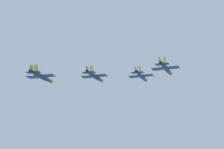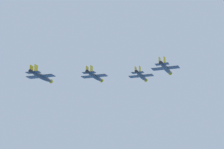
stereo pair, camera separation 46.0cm
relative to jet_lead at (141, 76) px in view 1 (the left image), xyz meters
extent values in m
ellipsoid|color=#2D3338|center=(-0.03, -0.01, -0.08)|extent=(14.78, 6.79, 1.93)
cone|color=gold|center=(7.85, 2.76, -0.08)|extent=(2.36, 2.18, 1.64)
ellipsoid|color=#334751|center=(3.08, 1.08, 0.64)|extent=(2.90, 2.22, 1.12)
cube|color=#2D3338|center=(-0.73, -0.26, -0.19)|extent=(6.78, 11.24, 0.19)
cube|color=gold|center=(-2.33, 4.29, -0.13)|extent=(3.16, 1.73, 0.23)
cube|color=gold|center=(0.86, -4.80, -0.13)|extent=(3.16, 1.73, 0.23)
cube|color=#2D3338|center=(-5.97, -2.10, -0.08)|extent=(3.93, 5.63, 0.19)
cube|color=gold|center=(-6.01, -1.09, 1.31)|extent=(2.11, 0.95, 2.78)
cube|color=gold|center=(-5.37, -2.91, 1.31)|extent=(2.11, 0.95, 2.78)
cylinder|color=black|center=(-7.50, -2.64, -0.08)|extent=(1.46, 1.63, 1.35)
ellipsoid|color=#2D3338|center=(-21.43, 8.53, -3.25)|extent=(14.78, 6.55, 1.92)
cone|color=gold|center=(-13.53, 11.16, -3.25)|extent=(2.34, 2.16, 1.63)
ellipsoid|color=#334751|center=(-18.31, 9.57, -2.53)|extent=(2.89, 2.18, 1.12)
cube|color=#2D3338|center=(-22.13, 8.29, -3.36)|extent=(6.62, 11.20, 0.19)
cube|color=gold|center=(-23.66, 12.85, -3.30)|extent=(3.15, 1.68, 0.23)
cube|color=gold|center=(-20.61, 3.74, -3.30)|extent=(3.15, 1.68, 0.23)
cube|color=#2D3338|center=(-27.38, 6.54, -3.25)|extent=(3.85, 5.60, 0.19)
cube|color=gold|center=(-27.40, 7.55, -1.86)|extent=(2.11, 0.92, 2.77)
cube|color=gold|center=(-26.79, 5.72, -1.86)|extent=(2.11, 0.92, 2.77)
cylinder|color=black|center=(-28.92, 6.03, -3.25)|extent=(1.44, 1.61, 1.34)
ellipsoid|color=#2D3338|center=(-11.90, -19.75, -2.80)|extent=(14.72, 6.42, 1.91)
cone|color=gold|center=(-4.03, -17.19, -2.80)|extent=(2.32, 2.14, 1.62)
ellipsoid|color=#334751|center=(-8.79, -18.74, -2.09)|extent=(2.87, 2.15, 1.11)
cube|color=#2D3338|center=(-12.61, -19.98, -2.91)|extent=(6.51, 11.14, 0.19)
cube|color=gold|center=(-14.08, -15.44, -2.85)|extent=(3.14, 1.65, 0.23)
cube|color=gold|center=(-11.13, -24.52, -2.85)|extent=(3.14, 1.65, 0.23)
cube|color=#2D3338|center=(-17.83, -21.68, -2.80)|extent=(3.80, 5.57, 0.19)
cube|color=gold|center=(-17.85, -20.68, -1.42)|extent=(2.10, 0.90, 2.76)
cube|color=gold|center=(-17.25, -22.50, -1.42)|extent=(2.10, 0.90, 2.76)
cylinder|color=black|center=(-19.37, -22.18, -2.80)|extent=(1.42, 1.60, 1.34)
ellipsoid|color=#2D3338|center=(-42.82, 17.06, -6.40)|extent=(15.20, 6.92, 1.98)
cone|color=gold|center=(-34.72, 19.88, -6.40)|extent=(2.42, 2.24, 1.68)
ellipsoid|color=#334751|center=(-39.62, 18.17, -5.66)|extent=(2.98, 2.27, 1.15)
cube|color=#2D3338|center=(-43.55, 16.81, -6.51)|extent=(6.93, 11.55, 0.20)
cube|color=gold|center=(-45.18, 21.49, -6.46)|extent=(3.25, 1.77, 0.24)
cube|color=gold|center=(-41.93, 12.14, -6.46)|extent=(3.25, 1.77, 0.24)
cube|color=#2D3338|center=(-48.93, 14.94, -6.40)|extent=(4.02, 5.78, 0.20)
cube|color=gold|center=(-48.97, 15.98, -4.97)|extent=(2.16, 0.97, 2.86)
cube|color=gold|center=(-48.32, 14.11, -4.97)|extent=(2.16, 0.97, 2.86)
cylinder|color=black|center=(-50.51, 14.39, -6.40)|extent=(1.49, 1.67, 1.39)
camera|label=1|loc=(-146.72, -100.30, -48.02)|focal=66.86mm
camera|label=2|loc=(-146.44, -100.66, -48.02)|focal=66.86mm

